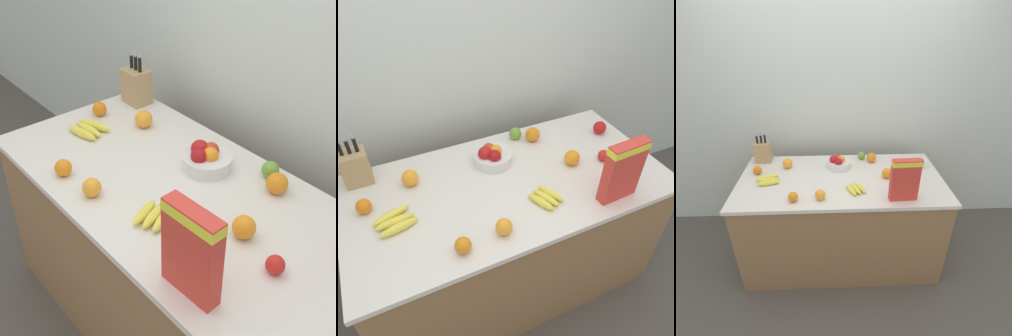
% 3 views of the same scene
% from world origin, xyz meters
% --- Properties ---
extents(ground_plane, '(14.00, 14.00, 0.00)m').
position_xyz_m(ground_plane, '(0.00, 0.00, 0.00)').
color(ground_plane, '#514C47').
extents(wall_back, '(9.00, 0.06, 2.60)m').
position_xyz_m(wall_back, '(0.00, 0.64, 1.30)').
color(wall_back, silver).
rests_on(wall_back, ground_plane).
extents(counter, '(1.70, 0.86, 0.86)m').
position_xyz_m(counter, '(0.00, 0.00, 0.43)').
color(counter, olive).
rests_on(counter, ground_plane).
extents(knife_block, '(0.14, 0.11, 0.29)m').
position_xyz_m(knife_block, '(-0.71, 0.33, 0.96)').
color(knife_block, tan).
rests_on(knife_block, counter).
extents(cereal_box, '(0.21, 0.07, 0.32)m').
position_xyz_m(cereal_box, '(0.44, -0.32, 1.04)').
color(cereal_box, red).
rests_on(cereal_box, counter).
extents(fruit_bowl, '(0.21, 0.21, 0.12)m').
position_xyz_m(fruit_bowl, '(-0.02, 0.18, 0.91)').
color(fruit_bowl, silver).
rests_on(fruit_bowl, counter).
extents(banana_bunch_left, '(0.21, 0.17, 0.04)m').
position_xyz_m(banana_bunch_left, '(-0.60, -0.05, 0.88)').
color(banana_bunch_left, yellow).
rests_on(banana_bunch_left, counter).
extents(banana_bunch_right, '(0.17, 0.19, 0.04)m').
position_xyz_m(banana_bunch_right, '(0.11, -0.20, 0.88)').
color(banana_bunch_right, yellow).
rests_on(banana_bunch_right, counter).
extents(apple_near_bananas, '(0.07, 0.07, 0.07)m').
position_xyz_m(apple_near_bananas, '(0.21, 0.34, 0.90)').
color(apple_near_bananas, '#6B9E33').
rests_on(apple_near_bananas, counter).
extents(apple_leftmost, '(0.08, 0.08, 0.08)m').
position_xyz_m(apple_leftmost, '(0.72, 0.17, 0.90)').
color(apple_leftmost, red).
rests_on(apple_leftmost, counter).
extents(apple_by_knife_block, '(0.07, 0.07, 0.07)m').
position_xyz_m(apple_by_knife_block, '(0.57, -0.06, 0.89)').
color(apple_by_knife_block, red).
rests_on(apple_by_knife_block, counter).
extents(orange_back_center, '(0.09, 0.09, 0.09)m').
position_xyz_m(orange_back_center, '(-0.47, 0.20, 0.91)').
color(orange_back_center, orange).
rests_on(orange_back_center, counter).
extents(orange_front_center, '(0.09, 0.09, 0.09)m').
position_xyz_m(orange_front_center, '(0.29, 0.28, 0.91)').
color(orange_front_center, orange).
rests_on(orange_front_center, counter).
extents(orange_mid_right, '(0.07, 0.07, 0.07)m').
position_xyz_m(orange_mid_right, '(-0.71, 0.10, 0.90)').
color(orange_mid_right, orange).
rests_on(orange_mid_right, counter).
extents(orange_front_left, '(0.07, 0.07, 0.07)m').
position_xyz_m(orange_front_left, '(-0.36, -0.32, 0.90)').
color(orange_front_left, orange).
rests_on(orange_front_left, counter).
extents(orange_by_cereal, '(0.08, 0.08, 0.08)m').
position_xyz_m(orange_by_cereal, '(-0.16, -0.30, 0.90)').
color(orange_by_cereal, orange).
rests_on(orange_by_cereal, counter).
extents(orange_mid_left, '(0.09, 0.09, 0.09)m').
position_xyz_m(orange_mid_left, '(0.38, -0.01, 0.90)').
color(orange_mid_left, orange).
rests_on(orange_mid_left, counter).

